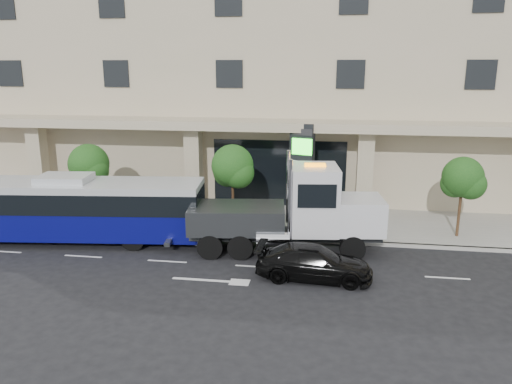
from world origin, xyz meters
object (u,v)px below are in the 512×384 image
(black_sedan, at_px, (314,263))
(signage_pylon, at_px, (302,170))
(tow_truck, at_px, (294,212))
(city_bus, at_px, (67,208))

(black_sedan, xyz_separation_m, signage_pylon, (-1.04, 7.99, 2.16))
(tow_truck, height_order, black_sedan, tow_truck)
(city_bus, height_order, signage_pylon, signage_pylon)
(tow_truck, bearing_deg, signage_pylon, 82.96)
(signage_pylon, bearing_deg, tow_truck, -72.01)
(city_bus, relative_size, signage_pylon, 2.54)
(city_bus, xyz_separation_m, tow_truck, (11.14, 0.26, 0.19))
(city_bus, relative_size, black_sedan, 2.84)
(black_sedan, relative_size, signage_pylon, 0.90)
(tow_truck, relative_size, black_sedan, 2.14)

